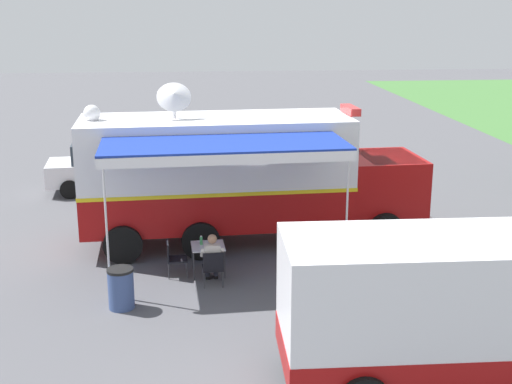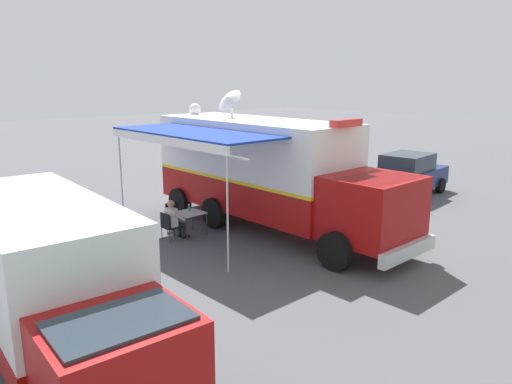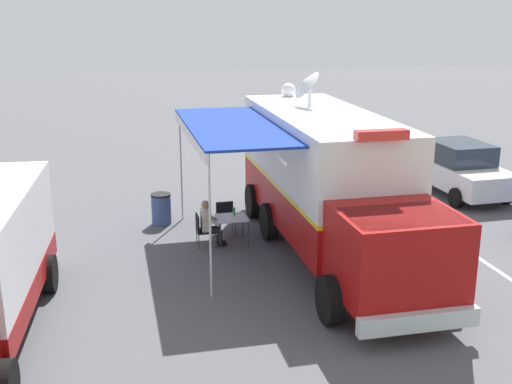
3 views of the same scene
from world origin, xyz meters
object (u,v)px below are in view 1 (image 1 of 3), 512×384
(support_truck, at_px, (466,311))
(car_far_corner, at_px, (107,166))
(folding_chair_beside_table, at_px, (173,256))
(car_behind_truck, at_px, (233,153))
(command_truck, at_px, (244,174))
(folding_table, at_px, (208,248))
(folding_chair_at_table, at_px, (213,266))
(trash_bin, at_px, (121,288))
(seated_responder, at_px, (212,257))
(water_bottle, at_px, (201,240))

(support_truck, xyz_separation_m, car_far_corner, (-13.68, -7.56, -0.51))
(folding_chair_beside_table, relative_size, car_far_corner, 0.20)
(folding_chair_beside_table, bearing_deg, car_behind_truck, 168.11)
(command_truck, relative_size, car_behind_truck, 2.18)
(folding_table, relative_size, support_truck, 0.12)
(support_truck, bearing_deg, folding_chair_at_table, -138.49)
(trash_bin, bearing_deg, seated_responder, 120.32)
(seated_responder, xyz_separation_m, car_far_corner, (-8.80, -3.41, 0.23))
(support_truck, bearing_deg, folding_table, -142.29)
(folding_chair_at_table, bearing_deg, car_behind_truck, 173.83)
(water_bottle, height_order, trash_bin, water_bottle)
(support_truck, relative_size, car_behind_truck, 1.55)
(folding_table, bearing_deg, support_truck, 37.71)
(water_bottle, bearing_deg, car_behind_truck, 171.83)
(folding_chair_at_table, xyz_separation_m, car_behind_truck, (-10.72, 1.16, 0.37))
(car_far_corner, bearing_deg, support_truck, 28.94)
(seated_responder, distance_m, car_far_corner, 9.44)
(folding_table, distance_m, support_truck, 6.97)
(water_bottle, xyz_separation_m, support_truck, (5.57, 4.40, 0.55))
(command_truck, relative_size, seated_responder, 7.68)
(command_truck, bearing_deg, support_truck, 22.16)
(command_truck, bearing_deg, car_far_corner, -143.26)
(folding_table, height_order, car_behind_truck, car_behind_truck)
(trash_bin, bearing_deg, folding_chair_beside_table, 147.88)
(seated_responder, height_order, trash_bin, seated_responder)
(folding_table, distance_m, trash_bin, 2.65)
(folding_table, xyz_separation_m, folding_chair_at_table, (0.80, 0.09, -0.16))
(folding_table, bearing_deg, folding_chair_at_table, 6.70)
(water_bottle, relative_size, car_far_corner, 0.05)
(car_far_corner, bearing_deg, folding_chair_at_table, 20.81)
(trash_bin, xyz_separation_m, support_truck, (3.69, 6.18, 0.93))
(command_truck, bearing_deg, water_bottle, -28.75)
(command_truck, relative_size, support_truck, 1.40)
(car_behind_truck, bearing_deg, water_bottle, -8.17)
(command_truck, relative_size, folding_chair_at_table, 11.03)
(water_bottle, height_order, folding_chair_at_table, water_bottle)
(folding_chair_at_table, height_order, seated_responder, seated_responder)
(folding_table, bearing_deg, folding_chair_beside_table, -85.96)
(folding_chair_beside_table, bearing_deg, command_truck, 141.14)
(folding_chair_at_table, height_order, folding_chair_beside_table, same)
(command_truck, xyz_separation_m, seated_responder, (2.93, -0.98, -1.29))
(folding_chair_beside_table, relative_size, seated_responder, 0.70)
(water_bottle, xyz_separation_m, folding_chair_at_table, (0.89, 0.25, -0.32))
(folding_chair_beside_table, height_order, car_behind_truck, car_behind_truck)
(seated_responder, height_order, car_far_corner, car_far_corner)
(trash_bin, distance_m, car_far_corner, 10.09)
(water_bottle, distance_m, folding_chair_beside_table, 0.78)
(support_truck, height_order, car_far_corner, support_truck)
(folding_chair_at_table, distance_m, car_far_corner, 9.63)
(seated_responder, bearing_deg, command_truck, 161.50)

